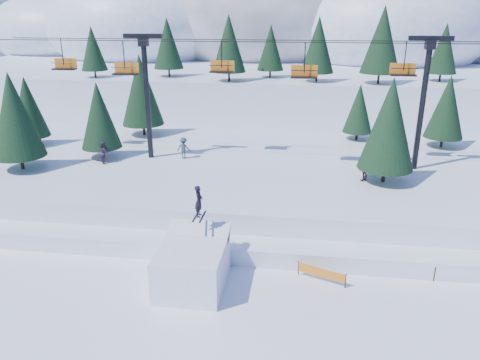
# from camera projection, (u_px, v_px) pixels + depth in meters

# --- Properties ---
(ground) EXTENTS (160.00, 160.00, 0.00)m
(ground) POSITION_uv_depth(u_px,v_px,m) (213.00, 316.00, 23.58)
(ground) COLOR white
(ground) RESTS_ON ground
(mid_shelf) EXTENTS (70.00, 22.00, 2.50)m
(mid_shelf) POSITION_uv_depth(u_px,v_px,m) (254.00, 175.00, 39.89)
(mid_shelf) COLOR white
(mid_shelf) RESTS_ON ground
(berm) EXTENTS (70.00, 6.00, 1.10)m
(berm) POSITION_uv_depth(u_px,v_px,m) (236.00, 235.00, 30.83)
(berm) COLOR white
(berm) RESTS_ON ground
(mountain_ridge) EXTENTS (119.00, 60.00, 26.46)m
(mountain_ridge) POSITION_uv_depth(u_px,v_px,m) (261.00, 37.00, 89.23)
(mountain_ridge) COLOR white
(mountain_ridge) RESTS_ON ground
(jump_kicker) EXTENTS (3.55, 4.85, 5.39)m
(jump_kicker) POSITION_uv_depth(u_px,v_px,m) (193.00, 264.00, 25.89)
(jump_kicker) COLOR white
(jump_kicker) RESTS_ON ground
(chairlift) EXTENTS (46.00, 3.21, 10.28)m
(chairlift) POSITION_uv_depth(u_px,v_px,m) (275.00, 80.00, 36.96)
(chairlift) COLOR black
(chairlift) RESTS_ON mid_shelf
(conifer_stand) EXTENTS (64.22, 16.53, 8.81)m
(conifer_stand) POSITION_uv_depth(u_px,v_px,m) (296.00, 110.00, 38.22)
(conifer_stand) COLOR black
(conifer_stand) RESTS_ON mid_shelf
(distant_skiers) EXTENTS (25.93, 6.59, 1.86)m
(distant_skiers) POSITION_uv_depth(u_px,v_px,m) (234.00, 154.00, 38.52)
(distant_skiers) COLOR #442B46
(distant_skiers) RESTS_ON mid_shelf
(banner_near) EXTENTS (2.67, 1.07, 0.90)m
(banner_near) POSITION_uv_depth(u_px,v_px,m) (322.00, 273.00, 26.46)
(banner_near) COLOR black
(banner_near) RESTS_ON ground
(banner_far) EXTENTS (2.71, 0.97, 0.90)m
(banner_far) POSITION_uv_depth(u_px,v_px,m) (409.00, 267.00, 27.08)
(banner_far) COLOR black
(banner_far) RESTS_ON ground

